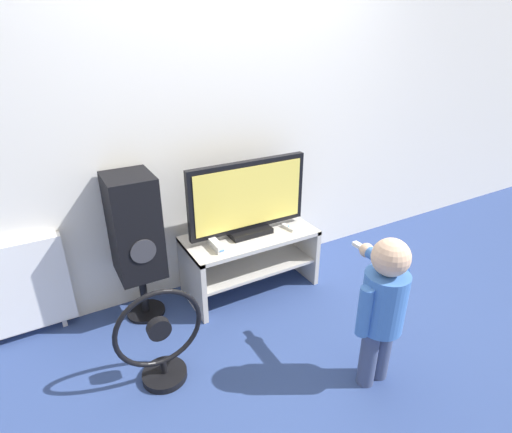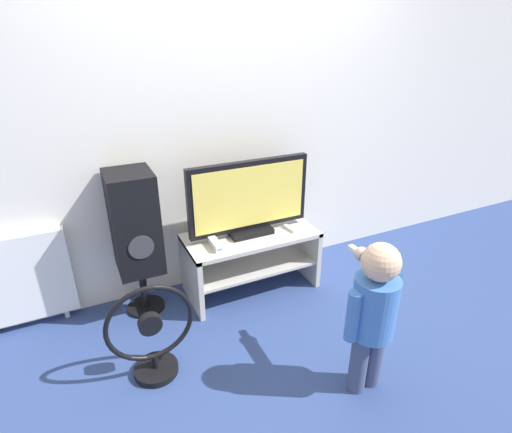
% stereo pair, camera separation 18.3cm
% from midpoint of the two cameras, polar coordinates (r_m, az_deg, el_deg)
% --- Properties ---
extents(ground_plane, '(16.00, 16.00, 0.00)m').
position_cam_midpoint_polar(ground_plane, '(3.01, -0.45, -12.22)').
color(ground_plane, navy).
extents(wall_back, '(10.00, 0.06, 2.60)m').
position_cam_midpoint_polar(wall_back, '(2.94, -5.88, 14.57)').
color(wall_back, silver).
rests_on(wall_back, ground_plane).
extents(tv_stand, '(0.98, 0.46, 0.47)m').
position_cam_midpoint_polar(tv_stand, '(3.01, -2.62, -5.25)').
color(tv_stand, beige).
rests_on(tv_stand, ground_plane).
extents(television, '(0.91, 0.20, 0.55)m').
position_cam_midpoint_polar(television, '(2.84, -2.98, 2.47)').
color(television, black).
rests_on(television, tv_stand).
extents(game_console, '(0.05, 0.20, 0.05)m').
position_cam_midpoint_polar(game_console, '(2.76, -7.68, -4.06)').
color(game_console, white).
rests_on(game_console, tv_stand).
extents(remote_primary, '(0.05, 0.13, 0.03)m').
position_cam_midpoint_polar(remote_primary, '(3.01, 2.94, -1.62)').
color(remote_primary, white).
rests_on(remote_primary, tv_stand).
extents(child, '(0.34, 0.50, 0.90)m').
position_cam_midpoint_polar(child, '(2.21, 15.30, -11.66)').
color(child, '#3F4C72').
rests_on(child, ground_plane).
extents(speaker_tower, '(0.29, 0.34, 1.03)m').
position_cam_midpoint_polar(speaker_tower, '(2.71, -18.83, -1.70)').
color(speaker_tower, black).
rests_on(speaker_tower, ground_plane).
extents(floor_fan, '(0.49, 0.26, 0.60)m').
position_cam_midpoint_polar(floor_fan, '(2.38, -15.74, -16.84)').
color(floor_fan, black).
rests_on(floor_fan, ground_plane).
extents(radiator, '(0.62, 0.08, 0.68)m').
position_cam_midpoint_polar(radiator, '(2.97, -32.64, -8.77)').
color(radiator, white).
rests_on(radiator, ground_plane).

